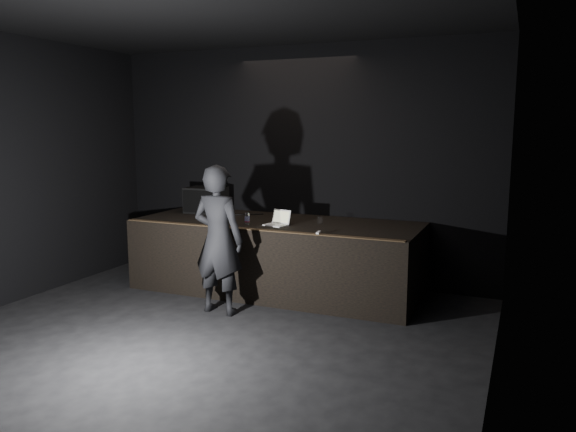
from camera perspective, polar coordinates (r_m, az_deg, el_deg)
The scene contains 11 objects.
ground at distance 5.87m, azimuth -12.53°, elevation -14.36°, with size 7.00×7.00×0.00m, color black.
room_walls at distance 5.40m, azimuth -13.26°, elevation 5.75°, with size 6.10×7.10×3.52m.
stage_riser at distance 7.97m, azimuth -1.16°, elevation -4.08°, with size 4.00×1.50×1.00m, color black.
riser_lip at distance 7.24m, azimuth -3.49°, elevation -1.35°, with size 3.92×0.10×0.01m, color brown.
stage_monitor at distance 8.72m, azimuth -8.35°, elevation 1.61°, with size 0.60×0.44×0.39m.
cable at distance 8.42m, azimuth -5.41°, elevation 0.11°, with size 0.02×0.02×0.86m, color black.
laptop at distance 7.56m, azimuth -1.00°, elevation -0.54°, with size 0.35×0.33×0.20m.
beer_can at distance 7.60m, azimuth -4.17°, elevation -0.29°, with size 0.07×0.07×0.16m.
plastic_cup at distance 7.68m, azimuth 3.28°, elevation -0.42°, with size 0.08×0.08×0.10m, color white.
wii_remote at distance 6.95m, azimuth 3.12°, elevation -1.71°, with size 0.04×0.15×0.03m, color white.
person at distance 6.99m, azimuth -7.10°, elevation -2.42°, with size 0.68×0.44×1.86m, color black.
Camera 1 is at (3.20, -4.35, 2.31)m, focal length 35.00 mm.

